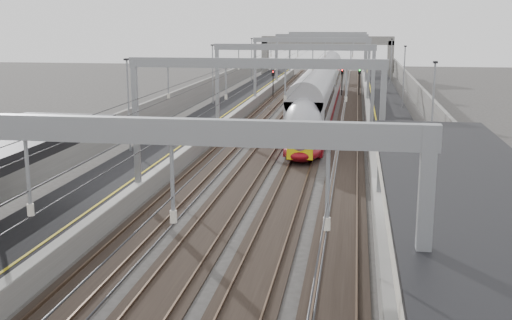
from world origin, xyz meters
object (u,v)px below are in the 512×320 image
(overbridge, at_px, (327,46))
(signal_green, at_px, (273,78))
(train, at_px, (320,96))
(bench, at_px, (463,254))

(overbridge, height_order, signal_green, overbridge)
(train, bearing_deg, bench, -80.14)
(train, bearing_deg, overbridge, 91.87)
(train, height_order, signal_green, train)
(overbridge, bearing_deg, train, -88.13)
(overbridge, relative_size, train, 0.44)
(overbridge, distance_m, bench, 88.47)
(train, xyz_separation_m, bench, (7.31, -42.05, -0.55))
(train, distance_m, signal_green, 16.74)
(overbridge, relative_size, signal_green, 6.33)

